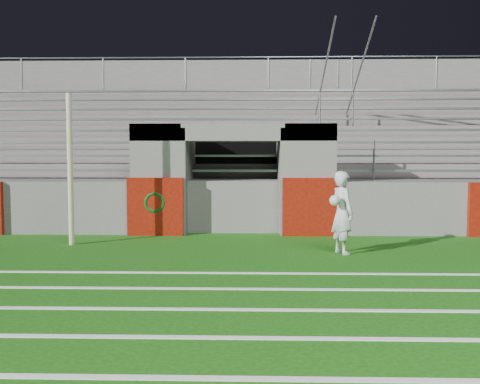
{
  "coord_description": "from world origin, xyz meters",
  "views": [
    {
      "loc": [
        0.5,
        -9.35,
        1.88
      ],
      "look_at": [
        0.2,
        1.8,
        1.1
      ],
      "focal_mm": 40.0,
      "sensor_mm": 36.0,
      "label": 1
    }
  ],
  "objects": [
    {
      "name": "ground",
      "position": [
        0.0,
        0.0,
        0.0
      ],
      "size": [
        90.0,
        90.0,
        0.0
      ],
      "primitive_type": "plane",
      "color": "#154E0D",
      "rests_on": "ground"
    },
    {
      "name": "field_post",
      "position": [
        -3.32,
        1.63,
        1.57
      ],
      "size": [
        0.11,
        0.11,
        3.14
      ],
      "primitive_type": "cylinder",
      "color": "beige",
      "rests_on": "ground"
    },
    {
      "name": "field_markings",
      "position": [
        0.0,
        -5.0,
        0.01
      ],
      "size": [
        28.0,
        8.09,
        0.01
      ],
      "color": "white",
      "rests_on": "ground"
    },
    {
      "name": "stadium_structure",
      "position": [
        0.0,
        7.97,
        1.49
      ],
      "size": [
        26.0,
        8.48,
        5.42
      ],
      "color": "#5D5A58",
      "rests_on": "ground"
    },
    {
      "name": "goalkeeper_with_ball",
      "position": [
        2.17,
        0.77,
        0.79
      ],
      "size": [
        0.57,
        0.67,
        1.57
      ],
      "color": "silver",
      "rests_on": "ground"
    },
    {
      "name": "hose_coil",
      "position": [
        -1.81,
        2.93,
        0.72
      ],
      "size": [
        0.55,
        0.15,
        0.62
      ],
      "color": "#0B3919",
      "rests_on": "ground"
    }
  ]
}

